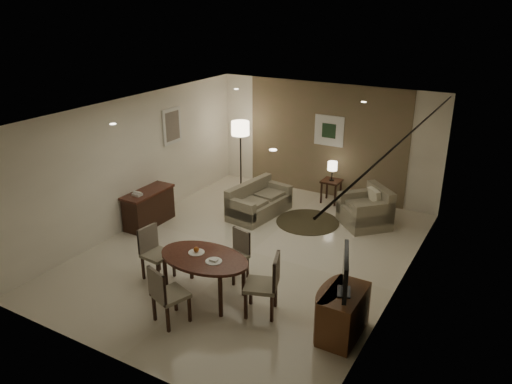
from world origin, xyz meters
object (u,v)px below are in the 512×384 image
Objects in this scene: chair_far at (233,256)px; chair_near at (171,294)px; tv_cabinet at (344,314)px; chair_left at (158,254)px; console_desk at (149,208)px; dining_table at (205,277)px; chair_right at (261,285)px; floor_lamp at (241,156)px; armchair at (365,207)px; side_table at (331,191)px; sofa at (259,200)px.

chair_near is at bearing -81.61° from chair_far.
chair_far is (-2.18, 0.55, 0.07)m from tv_cabinet.
chair_far is 0.93× the size of chair_left.
console_desk is 2.88m from chair_far.
dining_table is at bearing -32.41° from console_desk.
chair_right reaches higher than chair_near.
console_desk is 2.87m from floor_lamp.
armchair is at bearing -88.10° from chair_near.
chair_far is (2.71, -0.95, 0.05)m from console_desk.
chair_right is at bearing 2.79° from dining_table.
console_desk is 3.96m from chair_right.
floor_lamp reaches higher than dining_table.
chair_right is 5.34m from floor_lamp.
chair_far is 1.55× the size of side_table.
dining_table is (2.61, -1.66, -0.02)m from console_desk.
console_desk is 0.79× the size of dining_table.
armchair is (0.35, 3.83, -0.08)m from chair_right.
dining_table is (-2.28, -0.16, 0.01)m from tv_cabinet.
chair_near is 1.34m from chair_right.
dining_table is 1.55× the size of chair_right.
chair_near is at bearing -92.90° from dining_table.
side_table is at bearing 101.30° from chair_far.
tv_cabinet is at bearing -0.41° from chair_far.
armchair is at bearing -9.22° from floor_lamp.
chair_left is (-0.98, 0.86, -0.01)m from chair_near.
floor_lamp is (-3.04, 4.38, 0.37)m from chair_right.
side_table is 2.39m from floor_lamp.
armchair is (-0.92, 3.72, 0.06)m from tv_cabinet.
chair_left is (1.59, -1.59, 0.08)m from console_desk.
armchair reaches higher than sofa.
dining_table is 1.64× the size of armchair.
chair_right reaches higher than chair_far.
chair_near is 1.01× the size of armchair.
tv_cabinet is 4.38m from sofa.
dining_table is 4.10m from armchair.
armchair is at bearing 29.19° from console_desk.
chair_near is 1.71× the size of side_table.
side_table is at bearing -173.43° from armchair.
console_desk is at bearing -133.26° from side_table.
side_table is (1.10, 1.47, -0.08)m from sofa.
chair_left reaches higher than sofa.
armchair reaches higher than tv_cabinet.
floor_lamp reaches higher than tv_cabinet.
chair_near is at bearing -125.49° from chair_left.
chair_near reaches higher than dining_table.
dining_table reaches higher than sofa.
chair_right is (-1.27, -0.11, 0.14)m from tv_cabinet.
sofa is at bearing -169.70° from chair_right.
chair_near is 0.62× the size of sofa.
chair_far is at bearing -67.39° from armchair.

